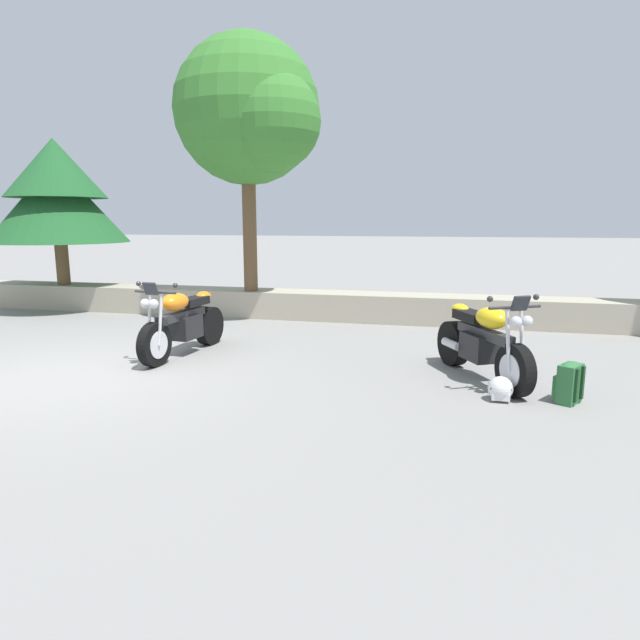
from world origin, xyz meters
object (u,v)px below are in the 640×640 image
object	(u,v)px
motorcycle_yellow_centre	(483,342)
pine_tree_far_left	(57,193)
motorcycle_orange_near_left	(182,323)
leafy_tree_mid_left	(252,113)
rider_backpack	(569,382)
rider_helmet	(500,389)

from	to	relation	value
motorcycle_yellow_centre	pine_tree_far_left	bearing A→B (deg)	157.69
motorcycle_orange_near_left	leafy_tree_mid_left	world-z (taller)	leafy_tree_mid_left
motorcycle_orange_near_left	leafy_tree_mid_left	xyz separation A→B (m)	(0.00, 3.20, 3.54)
motorcycle_yellow_centre	pine_tree_far_left	xyz separation A→B (m)	(-8.96, 3.68, 2.10)
rider_backpack	leafy_tree_mid_left	bearing A→B (deg)	140.84
motorcycle_yellow_centre	leafy_tree_mid_left	bearing A→B (deg)	140.68
rider_backpack	motorcycle_orange_near_left	bearing A→B (deg)	168.86
motorcycle_yellow_centre	rider_helmet	xyz separation A→B (m)	(0.17, -0.81, -0.35)
motorcycle_yellow_centre	leafy_tree_mid_left	world-z (taller)	leafy_tree_mid_left
rider_helmet	leafy_tree_mid_left	distance (m)	7.33
pine_tree_far_left	leafy_tree_mid_left	xyz separation A→B (m)	(4.66, -0.16, 1.45)
motorcycle_orange_near_left	motorcycle_yellow_centre	bearing A→B (deg)	-4.19
motorcycle_yellow_centre	rider_backpack	size ratio (longest dim) A/B	4.02
pine_tree_far_left	motorcycle_orange_near_left	bearing A→B (deg)	-35.80
leafy_tree_mid_left	rider_helmet	bearing A→B (deg)	-44.15
motorcycle_yellow_centre	rider_helmet	world-z (taller)	motorcycle_yellow_centre
motorcycle_orange_near_left	pine_tree_far_left	world-z (taller)	pine_tree_far_left
rider_helmet	leafy_tree_mid_left	size ratio (longest dim) A/B	0.06
motorcycle_yellow_centre	rider_backpack	world-z (taller)	motorcycle_yellow_centre
rider_helmet	rider_backpack	bearing A→B (deg)	8.22
motorcycle_orange_near_left	rider_helmet	distance (m)	4.61
rider_backpack	rider_helmet	distance (m)	0.74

